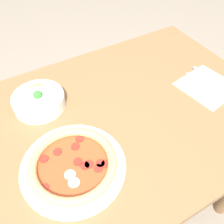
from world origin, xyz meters
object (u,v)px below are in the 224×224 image
Objects in this scene: pizza at (73,165)px; fork at (203,88)px; knife at (214,85)px; bowl at (39,100)px.

fork is (0.56, 0.06, -0.01)m from pizza.
fork is at bearing 87.13° from knife.
bowl is 0.60m from fork.
bowl is (-0.00, 0.29, 0.01)m from pizza.
pizza is 1.56× the size of fork.
pizza is 1.34× the size of knife.
fork is 0.86× the size of knife.
bowl reaches higher than pizza.
bowl is at bearing 73.89° from fork.
knife is (0.61, 0.06, -0.01)m from pizza.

